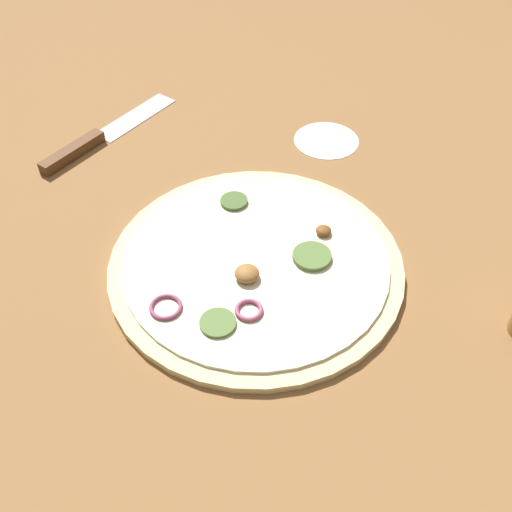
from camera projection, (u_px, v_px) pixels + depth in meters
name	position (u px, v px, depth m)	size (l,w,h in m)	color
ground_plane	(256.00, 267.00, 0.78)	(3.00, 3.00, 0.00)	olive
pizza	(256.00, 263.00, 0.77)	(0.38, 0.38, 0.03)	beige
knife	(91.00, 142.00, 0.96)	(0.06, 0.28, 0.02)	silver
flour_patch	(326.00, 140.00, 0.98)	(0.11, 0.11, 0.00)	white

